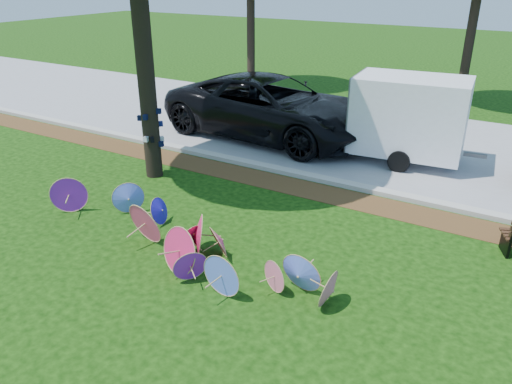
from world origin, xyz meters
TOP-DOWN VIEW (x-y plane):
  - ground at (0.00, 0.00)m, footprint 90.00×90.00m
  - mulch_strip at (0.00, 4.50)m, footprint 90.00×1.00m
  - curb at (0.00, 5.20)m, footprint 90.00×0.30m
  - street at (0.00, 9.35)m, footprint 90.00×8.00m
  - parasol_pile at (-0.22, 0.44)m, footprint 7.00×2.07m
  - black_van at (-2.43, 7.84)m, footprint 7.28×3.76m
  - cargo_trailer at (2.02, 7.84)m, footprint 3.19×2.20m

SIDE VIEW (x-z plane):
  - ground at x=0.00m, z-range 0.00..0.00m
  - mulch_strip at x=0.00m, z-range 0.00..0.01m
  - street at x=0.00m, z-range 0.00..0.01m
  - curb at x=0.00m, z-range 0.00..0.12m
  - parasol_pile at x=-0.22m, z-range -0.07..0.85m
  - black_van at x=-2.43m, z-range 0.00..1.96m
  - cargo_trailer at x=2.02m, z-range 0.00..2.71m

